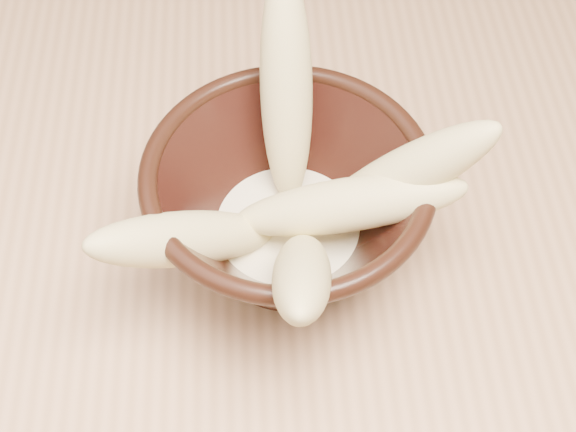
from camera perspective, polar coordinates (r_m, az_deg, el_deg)
The scene contains 8 objects.
table at distance 0.74m, azimuth 12.67°, elevation 3.91°, with size 1.20×0.80×0.75m.
bowl at distance 0.52m, azimuth 0.00°, elevation 0.55°, with size 0.19×0.19×0.10m.
milk_puddle at distance 0.55m, azimuth 0.00°, elevation -0.99°, with size 0.10×0.10×0.01m, color #F0E5C1.
banana_upright at distance 0.53m, azimuth -0.12°, elevation 8.99°, with size 0.03×0.03×0.16m, color #DECD83.
banana_left at distance 0.49m, azimuth -7.25°, elevation -1.61°, with size 0.03×0.03×0.14m, color #DECD83.
banana_right at distance 0.50m, azimuth 7.93°, elevation 2.68°, with size 0.03×0.03×0.15m, color #DECD83.
banana_across at distance 0.50m, azimuth 4.19°, elevation 0.79°, with size 0.03×0.03×0.15m, color #DECD83.
banana_front at distance 0.46m, azimuth 1.00°, elevation -4.23°, with size 0.03×0.03×0.15m, color #DECD83.
Camera 1 is at (-0.19, -0.45, 1.23)m, focal length 50.00 mm.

